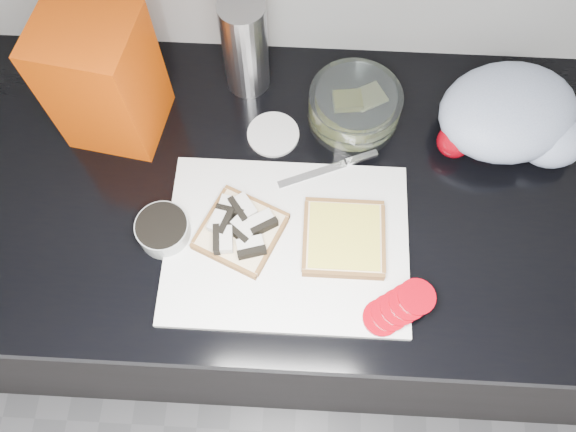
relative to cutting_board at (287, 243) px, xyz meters
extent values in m
cube|color=black|center=(0.04, 0.12, -0.48)|extent=(3.50, 0.60, 0.86)
cube|color=black|center=(0.04, 0.12, -0.03)|extent=(3.50, 0.64, 0.04)
cube|color=white|center=(0.00, 0.00, 0.00)|extent=(0.40, 0.30, 0.01)
cube|color=beige|center=(-0.08, 0.01, 0.01)|extent=(0.16, 0.16, 0.02)
cube|color=silver|center=(-0.09, 0.05, 0.03)|extent=(0.05, 0.03, 0.02)
cube|color=black|center=(-0.09, 0.05, 0.03)|extent=(0.05, 0.02, 0.02)
cube|color=silver|center=(-0.07, 0.05, 0.03)|extent=(0.04, 0.05, 0.02)
cube|color=black|center=(-0.07, 0.05, 0.03)|extent=(0.04, 0.04, 0.02)
cube|color=silver|center=(-0.04, 0.02, 0.03)|extent=(0.05, 0.04, 0.02)
cube|color=black|center=(-0.04, 0.02, 0.03)|extent=(0.04, 0.03, 0.02)
cube|color=silver|center=(-0.11, 0.02, 0.03)|extent=(0.04, 0.05, 0.02)
cube|color=black|center=(-0.11, 0.02, 0.03)|extent=(0.02, 0.05, 0.02)
cube|color=silver|center=(-0.07, 0.01, 0.03)|extent=(0.05, 0.05, 0.02)
cube|color=black|center=(-0.07, 0.01, 0.03)|extent=(0.04, 0.04, 0.02)
cube|color=silver|center=(-0.06, -0.02, 0.03)|extent=(0.05, 0.04, 0.02)
cube|color=black|center=(-0.06, -0.02, 0.03)|extent=(0.05, 0.02, 0.02)
cube|color=silver|center=(-0.10, -0.01, 0.04)|extent=(0.03, 0.04, 0.02)
cube|color=black|center=(-0.10, -0.01, 0.04)|extent=(0.02, 0.05, 0.02)
cube|color=beige|center=(0.09, 0.01, 0.01)|extent=(0.13, 0.13, 0.02)
cube|color=yellow|center=(0.09, 0.01, 0.02)|extent=(0.12, 0.12, 0.00)
cylinder|color=#95030E|center=(0.15, -0.12, 0.01)|extent=(0.06, 0.06, 0.01)
cylinder|color=#95030E|center=(0.17, -0.11, 0.01)|extent=(0.06, 0.06, 0.01)
cylinder|color=#95030E|center=(0.18, -0.10, 0.02)|extent=(0.07, 0.07, 0.01)
cylinder|color=#95030E|center=(0.19, -0.10, 0.02)|extent=(0.07, 0.07, 0.01)
cylinder|color=#95030E|center=(0.21, -0.09, 0.03)|extent=(0.08, 0.08, 0.01)
cube|color=silver|center=(0.04, 0.13, 0.01)|extent=(0.12, 0.06, 0.00)
cube|color=silver|center=(0.12, 0.16, 0.01)|extent=(0.06, 0.03, 0.01)
cylinder|color=#9CA1A1|center=(-0.20, 0.01, 0.02)|extent=(0.09, 0.09, 0.04)
cylinder|color=black|center=(-0.20, 0.01, 0.03)|extent=(0.08, 0.08, 0.01)
cylinder|color=silver|center=(-0.04, 0.21, 0.00)|extent=(0.12, 0.12, 0.01)
cylinder|color=silver|center=(0.11, 0.26, 0.03)|extent=(0.17, 0.17, 0.07)
cube|color=yellow|center=(0.09, 0.25, 0.02)|extent=(0.06, 0.04, 0.04)
cube|color=#FAF095|center=(0.13, 0.27, 0.01)|extent=(0.07, 0.07, 0.01)
cube|color=#ED3C03|center=(-0.31, 0.23, 0.12)|extent=(0.17, 0.17, 0.24)
cylinder|color=#AAAAAF|center=(-0.09, 0.33, 0.09)|extent=(0.08, 0.08, 0.19)
ellipsoid|color=silver|center=(0.37, 0.25, 0.05)|extent=(0.30, 0.27, 0.11)
ellipsoid|color=silver|center=(0.45, 0.20, 0.03)|extent=(0.15, 0.13, 0.08)
sphere|color=#95030E|center=(0.28, 0.20, 0.02)|extent=(0.06, 0.06, 0.06)
sphere|color=#95030E|center=(0.35, 0.20, 0.02)|extent=(0.06, 0.06, 0.06)
camera|label=1|loc=(0.02, -0.33, 0.87)|focal=35.00mm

